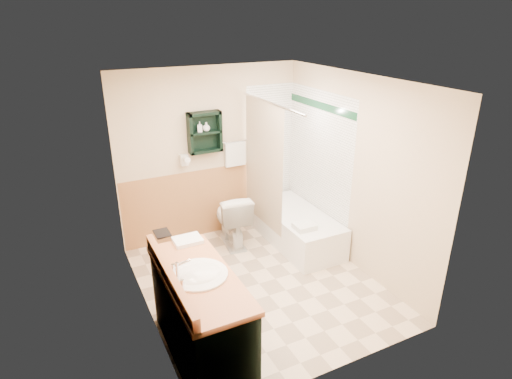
% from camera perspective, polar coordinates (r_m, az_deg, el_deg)
% --- Properties ---
extents(floor, '(3.00, 3.00, 0.00)m').
position_cam_1_polar(floor, '(5.27, 0.40, -12.44)').
color(floor, beige).
rests_on(floor, ground).
extents(back_wall, '(2.60, 0.04, 2.40)m').
position_cam_1_polar(back_wall, '(6.00, -6.17, 4.73)').
color(back_wall, beige).
rests_on(back_wall, ground).
extents(left_wall, '(0.04, 3.00, 2.40)m').
position_cam_1_polar(left_wall, '(4.31, -15.44, -3.38)').
color(left_wall, beige).
rests_on(left_wall, ground).
extents(right_wall, '(0.04, 3.00, 2.40)m').
position_cam_1_polar(right_wall, '(5.38, 13.10, 2.12)').
color(right_wall, beige).
rests_on(right_wall, ground).
extents(ceiling, '(2.60, 3.00, 0.04)m').
position_cam_1_polar(ceiling, '(4.36, 0.49, 14.60)').
color(ceiling, white).
rests_on(ceiling, back_wall).
extents(wainscot_left, '(2.98, 2.98, 1.00)m').
position_cam_1_polar(wainscot_left, '(4.65, -14.12, -11.09)').
color(wainscot_left, tan).
rests_on(wainscot_left, left_wall).
extents(wainscot_back, '(2.58, 2.58, 1.00)m').
position_cam_1_polar(wainscot_back, '(6.22, -5.79, -1.51)').
color(wainscot_back, tan).
rests_on(wainscot_back, back_wall).
extents(mirror_frame, '(1.30, 1.30, 1.00)m').
position_cam_1_polar(mirror_frame, '(3.70, -13.37, -2.44)').
color(mirror_frame, brown).
rests_on(mirror_frame, left_wall).
extents(mirror_glass, '(1.20, 1.20, 0.90)m').
position_cam_1_polar(mirror_glass, '(3.70, -13.29, -2.42)').
color(mirror_glass, white).
rests_on(mirror_glass, left_wall).
extents(tile_right, '(1.50, 1.50, 2.10)m').
position_cam_1_polar(tile_right, '(5.96, 8.17, 2.99)').
color(tile_right, white).
rests_on(tile_right, right_wall).
extents(tile_back, '(0.95, 0.95, 2.10)m').
position_cam_1_polar(tile_back, '(6.41, 2.64, 4.61)').
color(tile_back, white).
rests_on(tile_back, back_wall).
extents(tile_accent, '(1.50, 1.50, 0.10)m').
position_cam_1_polar(tile_accent, '(5.73, 8.56, 11.00)').
color(tile_accent, '#124125').
rests_on(tile_accent, right_wall).
extents(wall_shelf, '(0.45, 0.15, 0.55)m').
position_cam_1_polar(wall_shelf, '(5.76, -6.84, 7.58)').
color(wall_shelf, black).
rests_on(wall_shelf, back_wall).
extents(hair_dryer, '(0.10, 0.24, 0.18)m').
position_cam_1_polar(hair_dryer, '(5.80, -9.56, 3.90)').
color(hair_dryer, white).
rests_on(hair_dryer, back_wall).
extents(towel_bar, '(0.40, 0.06, 0.40)m').
position_cam_1_polar(towel_bar, '(6.02, -2.86, 6.38)').
color(towel_bar, white).
rests_on(towel_bar, back_wall).
extents(curtain_rod, '(0.03, 1.60, 0.03)m').
position_cam_1_polar(curtain_rod, '(5.33, 1.92, 11.47)').
color(curtain_rod, silver).
rests_on(curtain_rod, back_wall).
extents(shower_curtain, '(1.05, 1.05, 1.70)m').
position_cam_1_polar(shower_curtain, '(5.70, 0.98, 3.36)').
color(shower_curtain, '#BAA98D').
rests_on(shower_curtain, curtain_rod).
extents(vanity, '(0.59, 1.40, 0.89)m').
position_cam_1_polar(vanity, '(4.12, -7.34, -16.39)').
color(vanity, black).
rests_on(vanity, ground).
extents(bathtub, '(0.69, 1.50, 0.46)m').
position_cam_1_polar(bathtub, '(6.03, 5.45, -5.13)').
color(bathtub, white).
rests_on(bathtub, ground).
extents(toilet, '(0.53, 0.82, 0.75)m').
position_cam_1_polar(toilet, '(5.95, -3.28, -3.91)').
color(toilet, white).
rests_on(toilet, ground).
extents(counter_towel, '(0.28, 0.22, 0.04)m').
position_cam_1_polar(counter_towel, '(4.37, -9.11, -6.69)').
color(counter_towel, white).
rests_on(counter_towel, vanity).
extents(vanity_book, '(0.16, 0.02, 0.21)m').
position_cam_1_polar(vanity_book, '(4.51, -13.46, -4.87)').
color(vanity_book, black).
rests_on(vanity_book, vanity).
extents(tub_towel, '(0.26, 0.22, 0.07)m').
position_cam_1_polar(tub_towel, '(5.51, 6.48, -4.92)').
color(tub_towel, white).
rests_on(tub_towel, bathtub).
extents(soap_bottle_a, '(0.10, 0.15, 0.06)m').
position_cam_1_polar(soap_bottle_a, '(5.73, -7.49, 7.93)').
color(soap_bottle_a, white).
rests_on(soap_bottle_a, wall_shelf).
extents(soap_bottle_b, '(0.12, 0.14, 0.09)m').
position_cam_1_polar(soap_bottle_b, '(5.75, -6.64, 8.20)').
color(soap_bottle_b, white).
rests_on(soap_bottle_b, wall_shelf).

